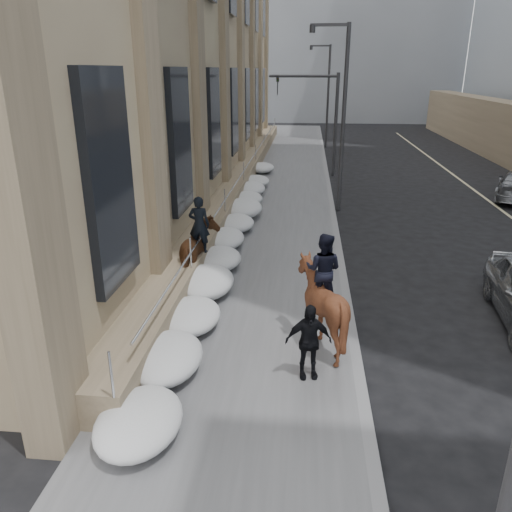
# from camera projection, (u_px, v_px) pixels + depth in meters

# --- Properties ---
(ground) EXTENTS (140.00, 140.00, 0.00)m
(ground) POSITION_uv_depth(u_px,v_px,m) (235.00, 380.00, 10.57)
(ground) COLOR black
(ground) RESTS_ON ground
(sidewalk) EXTENTS (5.00, 80.00, 0.12)m
(sidewalk) POSITION_uv_depth(u_px,v_px,m) (270.00, 233.00, 19.86)
(sidewalk) COLOR #515153
(sidewalk) RESTS_ON ground
(curb) EXTENTS (0.24, 80.00, 0.12)m
(curb) POSITION_uv_depth(u_px,v_px,m) (336.00, 235.00, 19.61)
(curb) COLOR slate
(curb) RESTS_ON ground
(limestone_building) EXTENTS (6.10, 44.00, 18.00)m
(limestone_building) POSITION_uv_depth(u_px,v_px,m) (187.00, 14.00, 26.53)
(limestone_building) COLOR #90775E
(limestone_building) RESTS_ON ground
(bg_building_mid) EXTENTS (30.00, 12.00, 28.00)m
(bg_building_mid) POSITION_uv_depth(u_px,v_px,m) (334.00, 1.00, 61.15)
(bg_building_mid) COLOR slate
(bg_building_mid) RESTS_ON ground
(bg_building_far) EXTENTS (24.00, 12.00, 20.00)m
(bg_building_far) POSITION_uv_depth(u_px,v_px,m) (262.00, 42.00, 74.67)
(bg_building_far) COLOR gray
(bg_building_far) RESTS_ON ground
(streetlight_mid) EXTENTS (1.71, 0.24, 8.00)m
(streetlight_mid) POSITION_uv_depth(u_px,v_px,m) (340.00, 108.00, 21.74)
(streetlight_mid) COLOR #2D2D30
(streetlight_mid) RESTS_ON ground
(streetlight_far) EXTENTS (1.71, 0.24, 8.00)m
(streetlight_far) POSITION_uv_depth(u_px,v_px,m) (326.00, 90.00, 40.36)
(streetlight_far) COLOR #2D2D30
(streetlight_far) RESTS_ON ground
(traffic_signal) EXTENTS (4.10, 0.22, 6.00)m
(traffic_signal) POSITION_uv_depth(u_px,v_px,m) (321.00, 108.00, 29.45)
(traffic_signal) COLOR #2D2D30
(traffic_signal) RESTS_ON ground
(snow_bank) EXTENTS (1.70, 18.10, 0.76)m
(snow_bank) POSITION_uv_depth(u_px,v_px,m) (227.00, 237.00, 18.09)
(snow_bank) COLOR silver
(snow_bank) RESTS_ON sidewalk
(mounted_horse_left) EXTENTS (0.98, 2.13, 2.57)m
(mounted_horse_left) POSITION_uv_depth(u_px,v_px,m) (199.00, 249.00, 15.02)
(mounted_horse_left) COLOR #422513
(mounted_horse_left) RESTS_ON sidewalk
(mounted_horse_right) EXTENTS (2.05, 2.19, 2.66)m
(mounted_horse_right) POSITION_uv_depth(u_px,v_px,m) (321.00, 300.00, 11.38)
(mounted_horse_right) COLOR #492515
(mounted_horse_right) RESTS_ON sidewalk
(pedestrian) EXTENTS (1.02, 0.57, 1.65)m
(pedestrian) POSITION_uv_depth(u_px,v_px,m) (308.00, 341.00, 10.23)
(pedestrian) COLOR black
(pedestrian) RESTS_ON sidewalk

